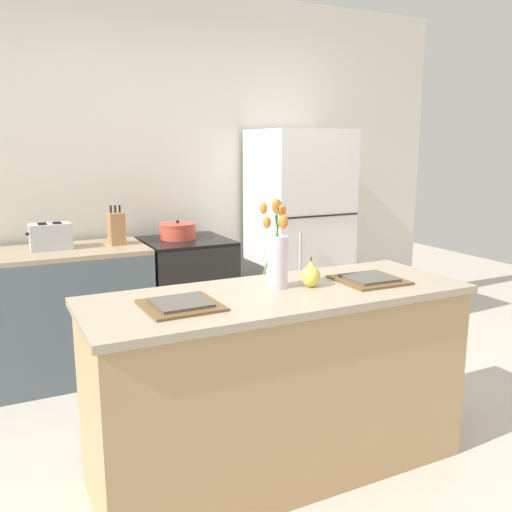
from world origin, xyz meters
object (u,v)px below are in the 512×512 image
Objects in this scene: stove_range at (188,298)px; toaster at (51,236)px; flower_vase at (277,253)px; refrigerator at (298,236)px; plate_setting_right at (369,279)px; cooking_pot at (178,231)px; knife_block at (116,228)px; plate_setting_left at (181,304)px; pear_figurine at (311,275)px.

stove_range is 1.06m from toaster.
stove_range is at bearing 86.97° from flower_vase.
flower_vase is at bearing -124.00° from refrigerator.
refrigerator is at bearing -1.26° from toaster.
refrigerator is 1.87m from toaster.
flower_vase reaches higher than toaster.
toaster is (-1.31, 1.67, 0.06)m from plate_setting_right.
stove_range is at bearing -179.96° from refrigerator.
cooking_pot is (-0.99, 0.06, 0.10)m from refrigerator.
knife_block is (-0.41, 1.55, -0.07)m from flower_vase.
cooking_pot is (0.04, 1.58, -0.12)m from flower_vase.
cooking_pot is at bearing 126.95° from stove_range.
refrigerator is 1.86m from flower_vase.
knife_block reaches higher than plate_setting_right.
refrigerator reaches higher than flower_vase.
plate_setting_left is 1.66m from knife_block.
cooking_pot is (0.54, 1.68, 0.03)m from plate_setting_left.
refrigerator is at bearing -3.21° from cooking_pot.
flower_vase reaches higher than plate_setting_right.
cooking_pot is (-0.04, 0.06, 0.50)m from stove_range.
plate_setting_left is at bearing -133.35° from refrigerator.
refrigerator is at bearing 46.65° from plate_setting_left.
plate_setting_right is 2.12m from toaster.
plate_setting_right is at bearing -51.95° from toaster.
stove_range is at bearing 92.51° from pear_figurine.
plate_setting_right is (0.97, 0.00, 0.00)m from plate_setting_left.
plate_setting_left is at bearing -109.84° from stove_range.
toaster is (-0.33, 1.67, 0.06)m from plate_setting_left.
stove_range is at bearing -3.10° from knife_block.
pear_figurine reaches higher than plate_setting_right.
refrigerator is 5.31× the size of plate_setting_right.
knife_block is (-0.45, -0.03, 0.05)m from cooking_pot.
knife_block is at bearing 109.18° from pear_figurine.
toaster reaches higher than pear_figurine.
pear_figurine is at bearing 173.38° from plate_setting_right.
plate_setting_left is at bearing -107.92° from cooking_pot.
cooking_pot is at bearing 72.08° from plate_setting_left.
knife_block is (-0.88, 1.65, 0.09)m from plate_setting_right.
flower_vase is 1.51× the size of toaster.
flower_vase is 1.34× the size of plate_setting_left.
pear_figurine is at bearing -87.49° from stove_range.
plate_setting_left is 1.77m from cooking_pot.
plate_setting_left is 0.97m from plate_setting_right.
cooking_pot is at bearing 0.96° from toaster.
knife_block is (-0.49, 0.03, 0.55)m from stove_range.
pear_figurine is (0.07, -1.59, 0.51)m from stove_range.
flower_vase is 1.57× the size of knife_block.
knife_block is (-0.56, 1.62, 0.04)m from pear_figurine.
refrigerator is 2.24m from plate_setting_left.
cooking_pot reaches higher than stove_range.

